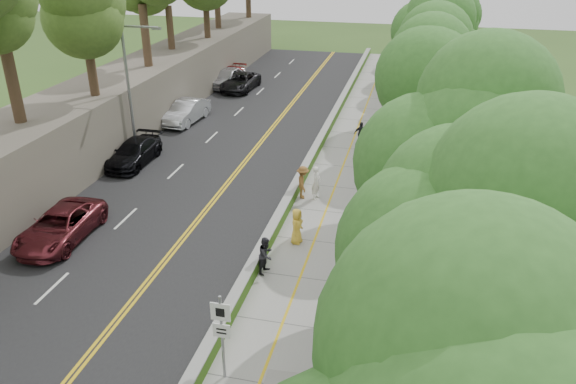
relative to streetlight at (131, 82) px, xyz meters
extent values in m
plane|color=#33511E|center=(10.46, -14.00, -4.64)|extent=(140.00, 140.00, 0.00)
cube|color=black|center=(5.06, 1.00, -4.62)|extent=(11.20, 66.00, 0.04)
cube|color=gray|center=(13.01, 1.00, -4.61)|extent=(4.20, 66.00, 0.05)
cube|color=#6ADF14|center=(10.71, 1.00, -4.34)|extent=(0.42, 66.00, 0.60)
cube|color=#595147|center=(-3.04, 1.00, -2.64)|extent=(5.00, 66.00, 4.00)
cube|color=slate|center=(15.11, 1.00, -3.64)|extent=(0.04, 66.00, 2.00)
cylinder|color=gray|center=(-0.24, 0.00, -0.64)|extent=(0.18, 0.18, 8.00)
cylinder|color=gray|center=(0.87, 0.00, 3.21)|extent=(2.30, 0.13, 0.13)
cube|color=gray|center=(1.95, 0.00, 3.16)|extent=(0.50, 0.22, 0.14)
cylinder|color=gray|center=(11.51, -17.00, -3.04)|extent=(0.09, 0.09, 3.10)
cube|color=white|center=(11.51, -17.03, -2.04)|extent=(0.62, 0.04, 0.62)
cube|color=white|center=(11.51, -17.03, -2.74)|extent=(0.56, 0.04, 0.50)
cylinder|color=#C5510D|center=(14.28, 5.86, -4.18)|extent=(0.50, 0.50, 0.82)
imported|color=maroon|center=(1.46, -10.53, -3.89)|extent=(2.55, 5.19, 1.42)
imported|color=black|center=(0.42, -1.44, -3.90)|extent=(2.02, 4.85, 1.40)
imported|color=#BDAE8B|center=(-0.14, 6.78, -3.89)|extent=(2.07, 4.31, 1.42)
imported|color=silver|center=(0.40, 6.62, -3.80)|extent=(2.09, 4.97, 1.60)
imported|color=black|center=(1.46, 16.05, -3.88)|extent=(2.59, 5.27, 1.44)
imported|color=maroon|center=(-0.14, 17.87, -3.90)|extent=(2.09, 4.90, 1.41)
imported|color=silver|center=(0.07, 16.82, -3.77)|extent=(2.36, 5.01, 1.66)
imported|color=yellow|center=(11.91, -8.31, -3.75)|extent=(0.67, 0.90, 1.68)
imported|color=white|center=(11.91, -3.64, -3.69)|extent=(0.56, 0.73, 1.80)
imported|color=#242227|center=(11.21, -10.91, -3.79)|extent=(0.78, 0.90, 1.61)
imported|color=brown|center=(11.21, -3.72, -3.71)|extent=(0.97, 1.28, 1.77)
imported|color=black|center=(13.26, 4.75, -3.80)|extent=(0.95, 0.47, 1.58)
camera|label=1|loc=(16.61, -29.74, 8.36)|focal=35.00mm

